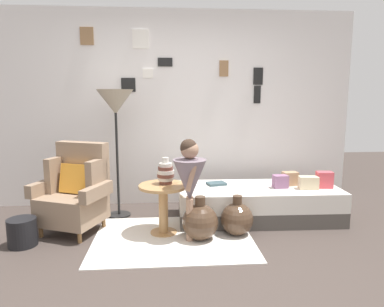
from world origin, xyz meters
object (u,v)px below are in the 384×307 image
object	(u,v)px
demijohn_near	(200,222)
magazine_basket	(22,232)
side_table	(163,199)
demijohn_far	(237,219)
floor_lamp	(115,106)
book_on_daybed	(216,184)
armchair	(75,192)
vase_striped	(166,173)
daybed	(258,203)
person_child	(190,177)

from	to	relation	value
demijohn_near	magazine_basket	size ratio (longest dim) A/B	1.65
side_table	demijohn_far	bearing A→B (deg)	-7.11
floor_lamp	book_on_daybed	size ratio (longest dim) A/B	7.07
armchair	book_on_daybed	distance (m)	1.65
vase_striped	floor_lamp	size ratio (longest dim) A/B	0.18
demijohn_near	magazine_basket	bearing A→B (deg)	-179.37
floor_lamp	book_on_daybed	distance (m)	1.53
floor_lamp	demijohn_near	size ratio (longest dim) A/B	3.37
daybed	demijohn_far	world-z (taller)	demijohn_far
daybed	person_child	distance (m)	1.13
vase_striped	demijohn_far	bearing A→B (deg)	-10.20
armchair	side_table	size ratio (longest dim) A/B	1.78
armchair	vase_striped	distance (m)	1.03
floor_lamp	demijohn_far	distance (m)	1.93
floor_lamp	demijohn_far	xyz separation A→B (m)	(1.34, -0.72, -1.18)
daybed	book_on_daybed	distance (m)	0.55
armchair	side_table	xyz separation A→B (m)	(0.96, -0.18, -0.06)
armchair	book_on_daybed	xyz separation A→B (m)	(1.61, 0.34, -0.02)
vase_striped	side_table	bearing A→B (deg)	-126.92
side_table	floor_lamp	world-z (taller)	floor_lamp
vase_striped	magazine_basket	distance (m)	1.54
demijohn_near	magazine_basket	distance (m)	1.78
demijohn_far	armchair	bearing A→B (deg)	171.04
side_table	person_child	bearing A→B (deg)	-33.87
person_child	book_on_daybed	xyz separation A→B (m)	(0.38, 0.70, -0.25)
armchair	vase_striped	world-z (taller)	armchair
book_on_daybed	person_child	bearing A→B (deg)	-118.51
person_child	magazine_basket	bearing A→B (deg)	-179.01
side_table	vase_striped	xyz separation A→B (m)	(0.03, 0.04, 0.28)
armchair	book_on_daybed	size ratio (longest dim) A/B	4.41
book_on_daybed	daybed	bearing A→B (deg)	-15.64
daybed	floor_lamp	world-z (taller)	floor_lamp
demijohn_far	magazine_basket	xyz separation A→B (m)	(-2.19, -0.11, -0.04)
demijohn_near	magazine_basket	world-z (taller)	demijohn_near
vase_striped	book_on_daybed	world-z (taller)	vase_striped
armchair	demijohn_far	world-z (taller)	armchair
side_table	person_child	size ratio (longest dim) A/B	0.52
armchair	vase_striped	bearing A→B (deg)	-8.01
demijohn_near	armchair	bearing A→B (deg)	164.61
daybed	person_child	bearing A→B (deg)	-147.24
daybed	magazine_basket	bearing A→B (deg)	-166.99
daybed	side_table	bearing A→B (deg)	-161.75
daybed	armchair	bearing A→B (deg)	-174.62
armchair	person_child	world-z (taller)	person_child
person_child	demijohn_far	world-z (taller)	person_child
armchair	person_child	xyz separation A→B (m)	(1.23, -0.36, 0.23)
armchair	side_table	bearing A→B (deg)	-10.46
person_child	armchair	bearing A→B (deg)	163.74
floor_lamp	demijohn_far	world-z (taller)	floor_lamp
daybed	demijohn_near	bearing A→B (deg)	-143.26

